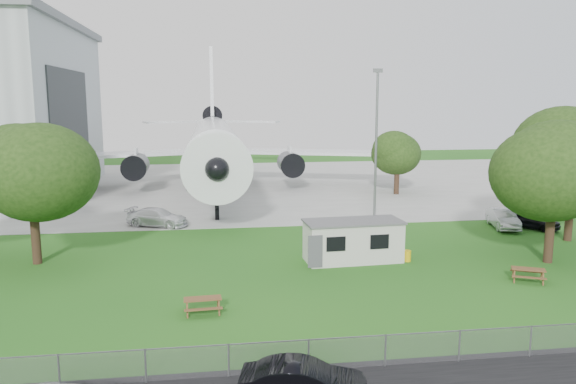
{
  "coord_description": "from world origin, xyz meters",
  "views": [
    {
      "loc": [
        -2.53,
        -29.05,
        10.19
      ],
      "look_at": [
        2.68,
        8.0,
        4.0
      ],
      "focal_mm": 35.0,
      "sensor_mm": 36.0,
      "label": 1
    }
  ],
  "objects": [
    {
      "name": "airliner",
      "position": [
        -2.0,
        35.86,
        5.27
      ],
      "size": [
        46.36,
        47.73,
        17.69
      ],
      "color": "white",
      "rests_on": "ground"
    },
    {
      "name": "picnic_east",
      "position": [
        15.16,
        -0.73,
        0.0
      ],
      "size": [
        2.26,
        2.12,
        0.76
      ],
      "primitive_type": null,
      "rotation": [
        0.0,
        0.0,
        -0.43
      ],
      "color": "brown",
      "rests_on": "ground"
    },
    {
      "name": "car_ne_hatch",
      "position": [
        22.9,
        11.44,
        0.69
      ],
      "size": [
        3.57,
        4.25,
        1.37
      ],
      "primitive_type": "imported",
      "rotation": [
        0.0,
        0.0,
        0.58
      ],
      "color": "black",
      "rests_on": "ground"
    },
    {
      "name": "tree_far_apron",
      "position": [
        17.49,
        28.82,
        4.46
      ],
      "size": [
        5.6,
        5.6,
        7.27
      ],
      "color": "#382619",
      "rests_on": "ground"
    },
    {
      "name": "tree_east_back",
      "position": [
        23.25,
        7.57,
        6.54
      ],
      "size": [
        7.22,
        7.22,
        10.17
      ],
      "color": "#382619",
      "rests_on": "ground"
    },
    {
      "name": "car_centre_sedan",
      "position": [
        0.45,
        -11.66,
        0.71
      ],
      "size": [
        4.55,
        2.36,
        1.43
      ],
      "primitive_type": "imported",
      "rotation": [
        0.0,
        0.0,
        1.37
      ],
      "color": "black",
      "rests_on": "ground"
    },
    {
      "name": "ground",
      "position": [
        0.0,
        0.0,
        0.0
      ],
      "size": [
        160.0,
        160.0,
        0.0
      ],
      "primitive_type": "plane",
      "color": "#327320"
    },
    {
      "name": "tree_east_front",
      "position": [
        18.53,
        2.64,
        5.54
      ],
      "size": [
        7.85,
        7.85,
        9.48
      ],
      "color": "#382619",
      "rests_on": "ground"
    },
    {
      "name": "concrete_apron",
      "position": [
        0.0,
        38.0,
        0.01
      ],
      "size": [
        120.0,
        46.0,
        0.03
      ],
      "primitive_type": "cube",
      "color": "#B7B7B2",
      "rests_on": "ground"
    },
    {
      "name": "tree_west_small",
      "position": [
        -13.4,
        6.86,
        5.57
      ],
      "size": [
        7.64,
        7.64,
        9.4
      ],
      "color": "#382619",
      "rests_on": "ground"
    },
    {
      "name": "picnic_west",
      "position": [
        -3.02,
        -2.97,
        0.0
      ],
      "size": [
        1.89,
        1.61,
        0.76
      ],
      "primitive_type": null,
      "rotation": [
        0.0,
        0.0,
        0.06
      ],
      "color": "brown",
      "rests_on": "ground"
    },
    {
      "name": "site_cabin",
      "position": [
        6.4,
        4.71,
        1.31
      ],
      "size": [
        6.83,
        3.09,
        2.62
      ],
      "color": "beige",
      "rests_on": "ground"
    },
    {
      "name": "car_apron_van",
      "position": [
        -6.83,
        16.51,
        0.73
      ],
      "size": [
        5.41,
        3.75,
        1.45
      ],
      "primitive_type": "imported",
      "rotation": [
        0.0,
        0.0,
        1.19
      ],
      "color": "white",
      "rests_on": "ground"
    },
    {
      "name": "fence",
      "position": [
        0.0,
        -9.5,
        0.0
      ],
      "size": [
        58.0,
        0.04,
        1.3
      ],
      "primitive_type": "cube",
      "color": "gray",
      "rests_on": "ground"
    },
    {
      "name": "car_ne_sedan",
      "position": [
        20.6,
        12.0,
        0.76
      ],
      "size": [
        2.57,
        4.87,
        1.53
      ],
      "primitive_type": "imported",
      "rotation": [
        0.0,
        0.0,
        -0.22
      ],
      "color": "#B8BAC0",
      "rests_on": "ground"
    },
    {
      "name": "lamp_mast",
      "position": [
        8.2,
        6.2,
        6.0
      ],
      "size": [
        0.16,
        0.16,
        12.0
      ],
      "primitive_type": "cylinder",
      "color": "slate",
      "rests_on": "ground"
    }
  ]
}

